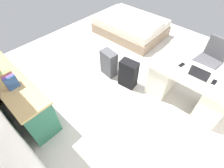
# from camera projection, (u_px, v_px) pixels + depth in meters

# --- Properties ---
(ground_plane) EXTENTS (5.87, 5.87, 0.00)m
(ground_plane) POSITION_uv_depth(u_px,v_px,m) (128.00, 76.00, 3.86)
(ground_plane) COLOR beige
(desk) EXTENTS (1.46, 0.71, 0.74)m
(desk) POSITION_uv_depth(u_px,v_px,m) (187.00, 87.00, 3.09)
(desk) COLOR silver
(desk) RESTS_ON ground_plane
(office_chair) EXTENTS (0.52, 0.52, 0.94)m
(office_chair) POSITION_uv_depth(u_px,v_px,m) (208.00, 62.00, 3.53)
(office_chair) COLOR black
(office_chair) RESTS_ON ground_plane
(credenza) EXTENTS (1.80, 0.48, 0.79)m
(credenza) POSITION_uv_depth(u_px,v_px,m) (18.00, 95.00, 2.95)
(credenza) COLOR #2D7056
(credenza) RESTS_ON ground_plane
(bed) EXTENTS (1.94, 1.45, 0.58)m
(bed) POSITION_uv_depth(u_px,v_px,m) (131.00, 26.00, 4.94)
(bed) COLOR gray
(bed) RESTS_ON ground_plane
(suitcase_black) EXTENTS (0.39, 0.27, 0.62)m
(suitcase_black) POSITION_uv_depth(u_px,v_px,m) (128.00, 74.00, 3.45)
(suitcase_black) COLOR black
(suitcase_black) RESTS_ON ground_plane
(suitcase_spare_grey) EXTENTS (0.38, 0.26, 0.59)m
(suitcase_spare_grey) POSITION_uv_depth(u_px,v_px,m) (109.00, 63.00, 3.70)
(suitcase_spare_grey) COLOR #4C4C51
(suitcase_spare_grey) RESTS_ON ground_plane
(laptop) EXTENTS (0.32, 0.23, 0.21)m
(laptop) POSITION_uv_depth(u_px,v_px,m) (199.00, 74.00, 2.76)
(laptop) COLOR #333338
(laptop) RESTS_ON desk
(computer_mouse) EXTENTS (0.06, 0.10, 0.03)m
(computer_mouse) POSITION_uv_depth(u_px,v_px,m) (185.00, 67.00, 2.92)
(computer_mouse) COLOR white
(computer_mouse) RESTS_ON desk
(cell_phone_near_laptop) EXTENTS (0.07, 0.14, 0.01)m
(cell_phone_near_laptop) POSITION_uv_depth(u_px,v_px,m) (214.00, 82.00, 2.70)
(cell_phone_near_laptop) COLOR black
(cell_phone_near_laptop) RESTS_ON desk
(cell_phone_by_mouse) EXTENTS (0.08, 0.14, 0.01)m
(cell_phone_by_mouse) POSITION_uv_depth(u_px,v_px,m) (182.00, 65.00, 2.99)
(cell_phone_by_mouse) COLOR black
(cell_phone_by_mouse) RESTS_ON desk
(book_row) EXTENTS (0.19, 0.17, 0.24)m
(book_row) POSITION_uv_depth(u_px,v_px,m) (10.00, 80.00, 2.50)
(book_row) COLOR #2F538E
(book_row) RESTS_ON credenza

